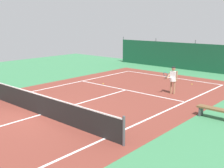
{
  "coord_description": "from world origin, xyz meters",
  "views": [
    {
      "loc": [
        10.69,
        -7.05,
        4.28
      ],
      "look_at": [
        0.81,
        4.15,
        0.9
      ],
      "focal_mm": 44.52,
      "sensor_mm": 36.0,
      "label": 1
    }
  ],
  "objects_px": {
    "tennis_ball_near_player": "(103,84)",
    "tennis_ball_midcourt": "(192,84)",
    "tennis_net": "(40,104)",
    "tennis_player": "(173,78)",
    "courtside_bench": "(215,111)"
  },
  "relations": [
    {
      "from": "tennis_ball_midcourt",
      "to": "tennis_player",
      "type": "bearing_deg",
      "value": -85.83
    },
    {
      "from": "tennis_net",
      "to": "tennis_ball_midcourt",
      "type": "distance_m",
      "value": 10.95
    },
    {
      "from": "tennis_net",
      "to": "tennis_ball_near_player",
      "type": "height_order",
      "value": "tennis_net"
    },
    {
      "from": "tennis_net",
      "to": "courtside_bench",
      "type": "bearing_deg",
      "value": 37.77
    },
    {
      "from": "tennis_ball_midcourt",
      "to": "courtside_bench",
      "type": "distance_m",
      "value": 6.95
    },
    {
      "from": "tennis_net",
      "to": "tennis_ball_midcourt",
      "type": "xyz_separation_m",
      "value": [
        2.45,
        10.66,
        -0.48
      ]
    },
    {
      "from": "tennis_ball_near_player",
      "to": "courtside_bench",
      "type": "relative_size",
      "value": 0.04
    },
    {
      "from": "tennis_net",
      "to": "courtside_bench",
      "type": "relative_size",
      "value": 6.33
    },
    {
      "from": "tennis_net",
      "to": "tennis_ball_near_player",
      "type": "bearing_deg",
      "value": 108.66
    },
    {
      "from": "tennis_ball_near_player",
      "to": "courtside_bench",
      "type": "bearing_deg",
      "value": -11.93
    },
    {
      "from": "tennis_ball_near_player",
      "to": "tennis_ball_midcourt",
      "type": "xyz_separation_m",
      "value": [
        4.72,
        3.96,
        0.0
      ]
    },
    {
      "from": "tennis_ball_near_player",
      "to": "tennis_player",
      "type": "bearing_deg",
      "value": 9.49
    },
    {
      "from": "tennis_net",
      "to": "tennis_player",
      "type": "distance_m",
      "value": 8.0
    },
    {
      "from": "tennis_ball_near_player",
      "to": "courtside_bench",
      "type": "distance_m",
      "value": 8.77
    },
    {
      "from": "tennis_ball_midcourt",
      "to": "courtside_bench",
      "type": "xyz_separation_m",
      "value": [
        3.86,
        -5.77,
        0.34
      ]
    }
  ]
}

